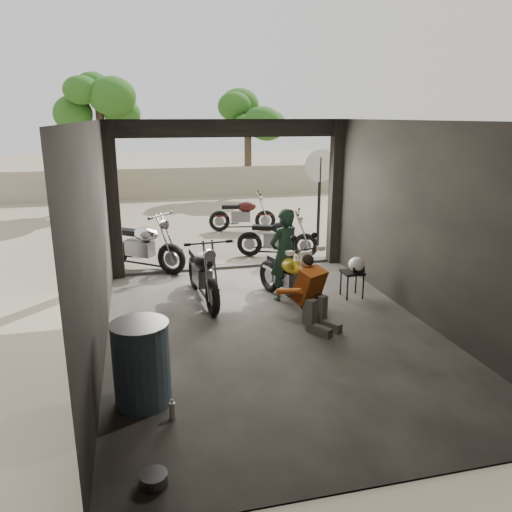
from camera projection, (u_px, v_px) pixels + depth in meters
name	position (u px, v px, depth m)	size (l,w,h in m)	color
ground	(272.00, 332.00, 7.81)	(80.00, 80.00, 0.00)	#7A6D56
garage	(264.00, 245.00, 7.97)	(7.00, 7.13, 3.20)	#2D2B28
boundary_wall	(183.00, 182.00, 20.73)	(18.00, 0.30, 1.20)	gray
tree_left	(98.00, 95.00, 17.73)	(2.20, 2.20, 5.60)	#382B1E
tree_right	(248.00, 108.00, 20.57)	(2.20, 2.20, 5.00)	#382B1E
main_bike	(288.00, 272.00, 8.92)	(0.70, 1.70, 1.13)	beige
left_bike	(202.00, 268.00, 8.96)	(0.76, 1.84, 1.25)	black
outside_bike_a	(142.00, 241.00, 10.77)	(0.79, 1.92, 1.30)	black
outside_bike_b	(242.00, 212.00, 14.49)	(0.70, 1.69, 1.14)	#38100D
outside_bike_c	(277.00, 234.00, 11.79)	(0.69, 1.68, 1.14)	black
rider	(284.00, 255.00, 8.95)	(0.62, 0.41, 1.70)	black
mechanic	(316.00, 295.00, 7.73)	(0.59, 0.80, 1.16)	#AB5016
stool	(352.00, 275.00, 9.17)	(0.37, 0.37, 0.51)	black
helmet	(357.00, 265.00, 9.08)	(0.29, 0.31, 0.28)	silver
oil_drum	(142.00, 365.00, 5.74)	(0.65, 0.65, 1.01)	#3C5165
sign_post	(320.00, 181.00, 12.63)	(0.82, 0.08, 2.46)	black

